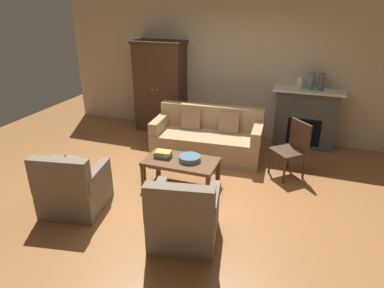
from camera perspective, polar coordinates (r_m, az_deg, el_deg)
ground_plane at (r=5.31m, az=-1.00°, el=-7.30°), size 9.60×9.60×0.00m
back_wall at (r=7.13m, az=6.36°, el=12.64°), size 7.20×0.10×2.80m
fireplace at (r=6.90m, az=18.14°, el=4.12°), size 1.26×0.48×1.12m
armoire at (r=7.38m, az=-5.19°, el=9.36°), size 1.06×0.57×1.87m
couch at (r=6.26m, az=2.60°, el=0.87°), size 1.97×0.99×0.86m
coffee_table at (r=5.24m, az=-1.81°, el=-3.21°), size 1.10×0.60×0.42m
fruit_bowl at (r=5.18m, az=-0.38°, el=-2.36°), size 0.33×0.33×0.08m
book_stack at (r=5.31m, az=-4.78°, el=-1.67°), size 0.27×0.20×0.10m
mantel_vase_cream at (r=6.72m, az=17.29°, el=9.55°), size 0.11×0.11×0.21m
mantel_vase_jade at (r=6.70m, az=18.88°, el=9.76°), size 0.13×0.13×0.31m
mantel_vase_slate at (r=6.70m, az=20.43°, el=9.57°), size 0.10×0.10×0.31m
armchair_near_left at (r=4.94m, az=-18.93°, el=-7.01°), size 0.90×0.90×0.88m
armchair_near_right at (r=4.13m, az=-1.36°, el=-12.00°), size 0.90×0.90×0.88m
side_chair_wooden at (r=5.70m, az=16.27°, el=-0.27°), size 0.62×0.62×0.90m
dog at (r=5.86m, az=-19.61°, el=-2.93°), size 0.53×0.35×0.39m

